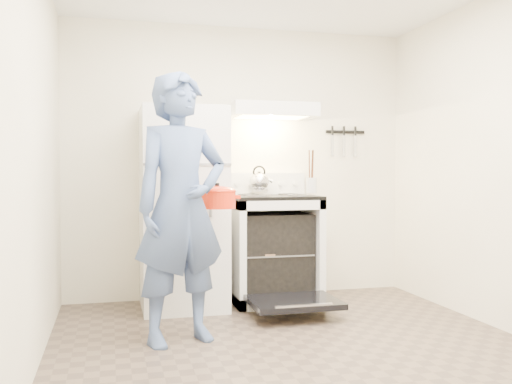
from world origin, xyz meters
TOP-DOWN VIEW (x-y plane):
  - floor at (0.00, 0.00)m, footprint 3.60×3.60m
  - back_wall at (0.00, 1.80)m, footprint 3.20×0.02m
  - refrigerator at (-0.58, 1.45)m, footprint 0.70×0.70m
  - stove_body at (0.23, 1.48)m, footprint 0.76×0.65m
  - cooktop at (0.23, 1.48)m, footprint 0.76×0.65m
  - backsplash at (0.23, 1.76)m, footprint 0.76×0.07m
  - oven_door at (0.23, 0.88)m, footprint 0.70×0.54m
  - oven_rack at (0.23, 1.48)m, footprint 0.60×0.52m
  - range_hood at (0.23, 1.55)m, footprint 0.76×0.50m
  - knife_strip at (1.05, 1.79)m, footprint 0.40×0.02m
  - pizza_stone at (0.13, 1.40)m, footprint 0.35×0.35m
  - tea_kettle at (0.13, 1.60)m, footprint 0.22×0.18m
  - utensil_jar at (0.51, 1.25)m, footprint 0.11×0.11m
  - person at (-0.71, 0.45)m, footprint 0.78×0.64m
  - dutch_oven at (-0.41, 0.76)m, footprint 0.35×0.28m

SIDE VIEW (x-z plane):
  - floor at x=0.00m, z-range 0.00..0.00m
  - oven_door at x=0.23m, z-range 0.10..0.15m
  - oven_rack at x=0.23m, z-range 0.43..0.45m
  - pizza_stone at x=0.13m, z-range 0.45..0.46m
  - stove_body at x=0.23m, z-range 0.00..0.92m
  - refrigerator at x=-0.58m, z-range 0.00..1.70m
  - person at x=-0.71m, z-range 0.00..1.84m
  - cooktop at x=0.23m, z-range 0.92..0.95m
  - dutch_oven at x=-0.41m, z-range 0.84..1.07m
  - utensil_jar at x=0.51m, z-range 0.98..1.11m
  - backsplash at x=0.23m, z-range 0.95..1.15m
  - tea_kettle at x=0.13m, z-range 0.95..1.22m
  - back_wall at x=0.00m, z-range 0.00..2.50m
  - knife_strip at x=1.05m, z-range 1.54..1.56m
  - range_hood at x=0.23m, z-range 1.65..1.77m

